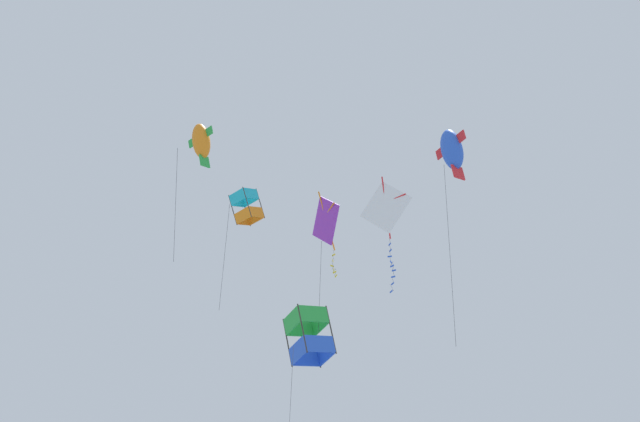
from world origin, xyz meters
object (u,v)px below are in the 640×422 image
at_px(kite_fish_far_centre, 201,141).
at_px(kite_box_upper_right, 309,336).
at_px(kite_fish_near_left, 452,150).
at_px(kite_diamond_mid_left, 326,221).
at_px(kite_diamond_low_drifter, 386,208).
at_px(kite_box_highest, 246,207).

height_order(kite_fish_far_centre, kite_box_upper_right, kite_fish_far_centre).
height_order(kite_fish_far_centre, kite_fish_near_left, kite_fish_near_left).
xyz_separation_m(kite_diamond_mid_left, kite_fish_near_left, (-6.30, -2.58, -0.07)).
relative_size(kite_box_upper_right, kite_diamond_low_drifter, 1.67).
bearing_deg(kite_fish_far_centre, kite_box_upper_right, 98.37).
relative_size(kite_fish_near_left, kite_diamond_low_drifter, 1.78).
xyz_separation_m(kite_box_highest, kite_fish_near_left, (-7.21, -5.91, -0.42)).
bearing_deg(kite_fish_far_centre, kite_diamond_mid_left, 92.38).
xyz_separation_m(kite_fish_far_centre, kite_fish_near_left, (-2.96, -9.26, 0.50)).
relative_size(kite_box_highest, kite_diamond_low_drifter, 1.03).
distance_m(kite_fish_far_centre, kite_box_upper_right, 8.86).
distance_m(kite_box_upper_right, kite_diamond_low_drifter, 6.07).
xyz_separation_m(kite_fish_far_centre, kite_diamond_low_drifter, (0.40, -8.04, -0.37)).
distance_m(kite_box_upper_right, kite_fish_near_left, 9.31).
distance_m(kite_diamond_mid_left, kite_box_upper_right, 5.54).
bearing_deg(kite_diamond_mid_left, kite_box_highest, -120.83).
distance_m(kite_box_highest, kite_box_upper_right, 6.51).
xyz_separation_m(kite_box_highest, kite_diamond_mid_left, (-0.91, -3.33, -0.35)).
relative_size(kite_fish_far_centre, kite_box_upper_right, 0.64).
relative_size(kite_box_highest, kite_fish_near_left, 0.58).
bearing_deg(kite_diamond_low_drifter, kite_fish_far_centre, -130.44).
height_order(kite_box_upper_right, kite_fish_near_left, kite_fish_near_left).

